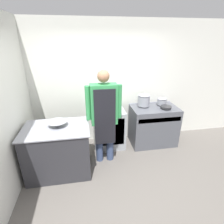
{
  "coord_description": "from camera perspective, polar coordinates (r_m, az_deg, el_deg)",
  "views": [
    {
      "loc": [
        -0.49,
        -2.16,
        2.3
      ],
      "look_at": [
        0.03,
        0.88,
        1.0
      ],
      "focal_mm": 28.0,
      "sensor_mm": 36.0,
      "label": 1
    }
  ],
  "objects": [
    {
      "name": "stove",
      "position": [
        4.16,
        13.25,
        -4.26
      ],
      "size": [
        1.02,
        0.65,
        0.91
      ],
      "color": "#4C4F56",
      "rests_on": "ground_plane"
    },
    {
      "name": "wall_left",
      "position": [
        3.49,
        -28.47,
        4.25
      ],
      "size": [
        0.05,
        8.0,
        2.7
      ],
      "color": "silver",
      "rests_on": "ground_plane"
    },
    {
      "name": "person_cook",
      "position": [
        3.21,
        -2.6,
        -0.28
      ],
      "size": [
        0.66,
        0.24,
        1.82
      ],
      "color": "#38476B",
      "rests_on": "ground_plane"
    },
    {
      "name": "stock_pot",
      "position": [
        3.95,
        10.31,
        3.87
      ],
      "size": [
        0.27,
        0.27,
        0.26
      ],
      "color": "gray",
      "rests_on": "stove"
    },
    {
      "name": "prep_counter",
      "position": [
        3.36,
        -17.02,
        -11.74
      ],
      "size": [
        1.13,
        0.79,
        0.9
      ],
      "color": "#2D2D33",
      "rests_on": "ground_plane"
    },
    {
      "name": "ground_plane",
      "position": [
        3.19,
        2.39,
        -23.25
      ],
      "size": [
        14.0,
        14.0,
        0.0
      ],
      "primitive_type": "plane",
      "color": "#5B5651"
    },
    {
      "name": "wall_back",
      "position": [
        3.94,
        -2.25,
        8.86
      ],
      "size": [
        8.0,
        0.05,
        2.7
      ],
      "color": "silver",
      "rests_on": "ground_plane"
    },
    {
      "name": "fridge_unit",
      "position": [
        3.95,
        -1.03,
        -5.27
      ],
      "size": [
        0.67,
        0.59,
        0.88
      ],
      "color": "#93999E",
      "rests_on": "ground_plane"
    },
    {
      "name": "mixing_bowl",
      "position": [
        3.17,
        -17.4,
        -3.67
      ],
      "size": [
        0.34,
        0.34,
        0.09
      ],
      "color": "gray",
      "rests_on": "prep_counter"
    },
    {
      "name": "sauce_pot",
      "position": [
        4.13,
        15.95,
        3.42
      ],
      "size": [
        0.21,
        0.21,
        0.15
      ],
      "color": "gray",
      "rests_on": "stove"
    },
    {
      "name": "saute_pan",
      "position": [
        3.96,
        17.21,
        1.56
      ],
      "size": [
        0.23,
        0.23,
        0.04
      ],
      "color": "#262628",
      "rests_on": "stove"
    }
  ]
}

